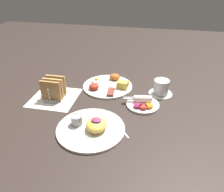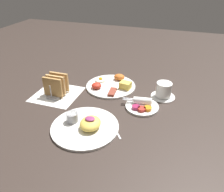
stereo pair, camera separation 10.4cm
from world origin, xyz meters
The scene contains 8 objects.
ground_plane centered at (0.00, 0.00, 0.00)m, with size 3.00×3.00×0.00m, color #332823.
napkin_flat centered at (-0.23, 0.00, 0.00)m, with size 0.22×0.22×0.00m.
plate_breakfast centered at (0.00, 0.16, 0.01)m, with size 0.27×0.27×0.05m.
plate_condiments centered at (0.20, 0.02, 0.01)m, with size 0.17×0.15×0.04m.
plate_foreground centered at (0.01, -0.20, 0.01)m, with size 0.27×0.27×0.06m.
toast_rack centered at (-0.23, 0.00, 0.05)m, with size 0.10×0.12×0.10m.
coffee_cup centered at (0.28, 0.15, 0.04)m, with size 0.12×0.12×0.08m.
teaspoon centered at (0.11, -0.15, 0.00)m, with size 0.09×0.11×0.01m.
Camera 1 is at (0.23, -0.85, 0.57)m, focal length 35.00 mm.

